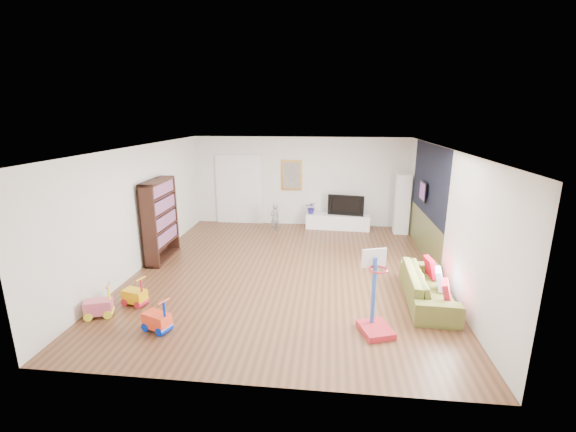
# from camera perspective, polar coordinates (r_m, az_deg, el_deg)

# --- Properties ---
(floor) EXTENTS (6.50, 7.50, 0.00)m
(floor) POSITION_cam_1_polar(r_m,az_deg,el_deg) (8.61, -0.29, -8.10)
(floor) COLOR brown
(floor) RESTS_ON ground
(ceiling) EXTENTS (6.50, 7.50, 0.00)m
(ceiling) POSITION_cam_1_polar(r_m,az_deg,el_deg) (7.95, -0.32, 10.10)
(ceiling) COLOR white
(ceiling) RESTS_ON ground
(wall_back) EXTENTS (6.50, 0.00, 2.70)m
(wall_back) POSITION_cam_1_polar(r_m,az_deg,el_deg) (11.83, 1.77, 5.11)
(wall_back) COLOR silver
(wall_back) RESTS_ON ground
(wall_front) EXTENTS (6.50, 0.00, 2.70)m
(wall_front) POSITION_cam_1_polar(r_m,az_deg,el_deg) (4.68, -5.64, -10.75)
(wall_front) COLOR white
(wall_front) RESTS_ON ground
(wall_left) EXTENTS (0.00, 7.50, 2.70)m
(wall_left) POSITION_cam_1_polar(r_m,az_deg,el_deg) (9.13, -21.03, 1.14)
(wall_left) COLOR silver
(wall_left) RESTS_ON ground
(wall_right) EXTENTS (0.00, 7.50, 2.70)m
(wall_right) POSITION_cam_1_polar(r_m,az_deg,el_deg) (8.46, 22.14, -0.01)
(wall_right) COLOR white
(wall_right) RESTS_ON ground
(navy_accent) EXTENTS (0.01, 3.20, 1.70)m
(navy_accent) POSITION_cam_1_polar(r_m,az_deg,el_deg) (9.68, 20.17, 4.99)
(navy_accent) COLOR black
(navy_accent) RESTS_ON wall_right
(olive_wainscot) EXTENTS (0.01, 3.20, 1.00)m
(olive_wainscot) POSITION_cam_1_polar(r_m,az_deg,el_deg) (9.98, 19.48, -2.65)
(olive_wainscot) COLOR brown
(olive_wainscot) RESTS_ON wall_right
(doorway) EXTENTS (1.45, 0.06, 2.10)m
(doorway) POSITION_cam_1_polar(r_m,az_deg,el_deg) (12.14, -7.25, 3.81)
(doorway) COLOR white
(doorway) RESTS_ON ground
(painting_back) EXTENTS (0.62, 0.06, 0.92)m
(painting_back) POSITION_cam_1_polar(r_m,az_deg,el_deg) (11.78, 0.55, 6.06)
(painting_back) COLOR gold
(painting_back) RESTS_ON wall_back
(artwork_right) EXTENTS (0.04, 0.56, 0.46)m
(artwork_right) POSITION_cam_1_polar(r_m,az_deg,el_deg) (9.91, 19.39, 3.50)
(artwork_right) COLOR #7F3F8C
(artwork_right) RESTS_ON wall_right
(media_console) EXTENTS (1.91, 0.58, 0.44)m
(media_console) POSITION_cam_1_polar(r_m,az_deg,el_deg) (11.68, 7.37, -0.83)
(media_console) COLOR white
(media_console) RESTS_ON ground
(tall_cabinet) EXTENTS (0.42, 0.42, 1.72)m
(tall_cabinet) POSITION_cam_1_polar(r_m,az_deg,el_deg) (11.49, 16.55, 1.71)
(tall_cabinet) COLOR white
(tall_cabinet) RESTS_ON ground
(bookshelf) EXTENTS (0.37, 1.31, 1.91)m
(bookshelf) POSITION_cam_1_polar(r_m,az_deg,el_deg) (9.48, -18.40, -0.60)
(bookshelf) COLOR #331911
(bookshelf) RESTS_ON ground
(sofa) EXTENTS (0.87, 2.01, 0.58)m
(sofa) POSITION_cam_1_polar(r_m,az_deg,el_deg) (7.64, 20.07, -9.81)
(sofa) COLOR olive
(sofa) RESTS_ON ground
(basketball_hoop) EXTENTS (0.62, 0.68, 1.35)m
(basketball_hoop) POSITION_cam_1_polar(r_m,az_deg,el_deg) (6.23, 13.19, -11.16)
(basketball_hoop) COLOR red
(basketball_hoop) RESTS_ON ground
(ride_on_yellow) EXTENTS (0.46, 0.35, 0.54)m
(ride_on_yellow) POSITION_cam_1_polar(r_m,az_deg,el_deg) (7.60, -21.83, -10.26)
(ride_on_yellow) COLOR #E8AB08
(ride_on_yellow) RESTS_ON ground
(ride_on_orange) EXTENTS (0.49, 0.40, 0.57)m
(ride_on_orange) POSITION_cam_1_polar(r_m,az_deg,el_deg) (6.64, -18.92, -13.65)
(ride_on_orange) COLOR #F54121
(ride_on_orange) RESTS_ON ground
(ride_on_pink) EXTENTS (0.49, 0.40, 0.57)m
(ride_on_pink) POSITION_cam_1_polar(r_m,az_deg,el_deg) (7.43, -26.34, -11.27)
(ride_on_pink) COLOR #E35D7D
(ride_on_pink) RESTS_ON ground
(child) EXTENTS (0.35, 0.35, 0.81)m
(child) POSITION_cam_1_polar(r_m,az_deg,el_deg) (11.32, -1.98, -0.24)
(child) COLOR slate
(child) RESTS_ON ground
(tv) EXTENTS (1.07, 0.33, 0.61)m
(tv) POSITION_cam_1_polar(r_m,az_deg,el_deg) (11.58, 8.63, 1.69)
(tv) COLOR black
(tv) RESTS_ON media_console
(vase_plant) EXTENTS (0.38, 0.34, 0.38)m
(vase_plant) POSITION_cam_1_polar(r_m,az_deg,el_deg) (11.59, 3.50, 1.24)
(vase_plant) COLOR navy
(vase_plant) RESTS_ON media_console
(pillow_left) EXTENTS (0.19, 0.38, 0.37)m
(pillow_left) POSITION_cam_1_polar(r_m,az_deg,el_deg) (7.14, 22.43, -10.37)
(pillow_left) COLOR red
(pillow_left) RESTS_ON sofa
(pillow_center) EXTENTS (0.18, 0.38, 0.37)m
(pillow_center) POSITION_cam_1_polar(r_m,az_deg,el_deg) (7.61, 21.55, -8.68)
(pillow_center) COLOR white
(pillow_center) RESTS_ON sofa
(pillow_right) EXTENTS (0.15, 0.40, 0.39)m
(pillow_right) POSITION_cam_1_polar(r_m,az_deg,el_deg) (8.10, 20.35, -7.12)
(pillow_right) COLOR #B6041E
(pillow_right) RESTS_ON sofa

